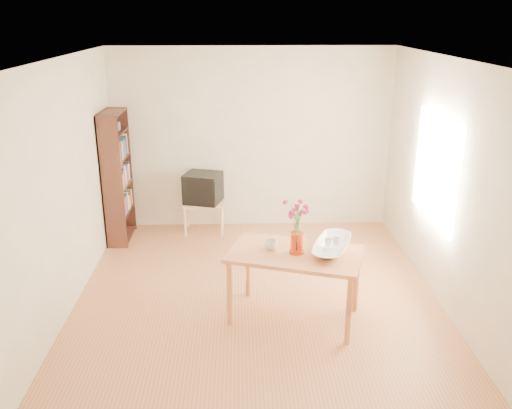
{
  "coord_description": "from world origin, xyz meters",
  "views": [
    {
      "loc": [
        -0.19,
        -5.39,
        3.02
      ],
      "look_at": [
        0.0,
        0.3,
        1.0
      ],
      "focal_mm": 38.0,
      "sensor_mm": 36.0,
      "label": 1
    }
  ],
  "objects_px": {
    "table": "(295,260)",
    "television": "(203,187)",
    "bowl": "(333,228)",
    "mug": "(271,245)",
    "pitcher": "(297,244)"
  },
  "relations": [
    {
      "from": "bowl",
      "to": "television",
      "type": "relative_size",
      "value": 0.84
    },
    {
      "from": "bowl",
      "to": "mug",
      "type": "bearing_deg",
      "value": 177.65
    },
    {
      "from": "table",
      "to": "pitcher",
      "type": "bearing_deg",
      "value": -32.88
    },
    {
      "from": "bowl",
      "to": "television",
      "type": "xyz_separation_m",
      "value": [
        -1.45,
        2.37,
        -0.31
      ]
    },
    {
      "from": "table",
      "to": "television",
      "type": "height_order",
      "value": "television"
    },
    {
      "from": "pitcher",
      "to": "mug",
      "type": "distance_m",
      "value": 0.28
    },
    {
      "from": "bowl",
      "to": "television",
      "type": "height_order",
      "value": "bowl"
    },
    {
      "from": "television",
      "to": "table",
      "type": "bearing_deg",
      "value": -49.99
    },
    {
      "from": "pitcher",
      "to": "table",
      "type": "bearing_deg",
      "value": 134.04
    },
    {
      "from": "table",
      "to": "television",
      "type": "xyz_separation_m",
      "value": [
        -1.07,
        2.43,
        0.01
      ]
    },
    {
      "from": "mug",
      "to": "bowl",
      "type": "xyz_separation_m",
      "value": [
        0.62,
        -0.03,
        0.18
      ]
    },
    {
      "from": "table",
      "to": "bowl",
      "type": "relative_size",
      "value": 3.01
    },
    {
      "from": "table",
      "to": "television",
      "type": "relative_size",
      "value": 2.53
    },
    {
      "from": "bowl",
      "to": "pitcher",
      "type": "bearing_deg",
      "value": -168.82
    },
    {
      "from": "table",
      "to": "mug",
      "type": "height_order",
      "value": "mug"
    }
  ]
}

